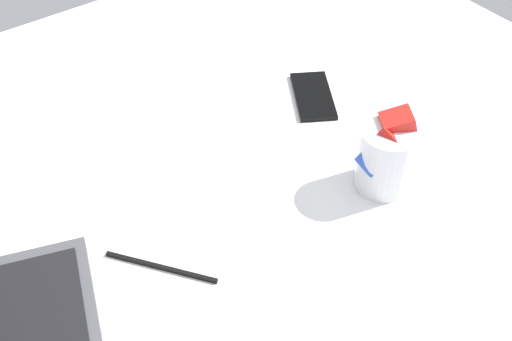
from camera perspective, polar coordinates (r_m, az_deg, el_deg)
The scene contains 4 objects.
bed_mattress at distance 102.84cm, azimuth 8.88°, elevation -10.98°, with size 180.00×140.00×18.00cm, color white.
snack_cup at distance 102.84cm, azimuth 11.32°, elevation 1.19°, with size 9.00×10.58×13.21cm.
cell_phone at distance 121.93cm, azimuth 5.03°, elevation 6.53°, with size 6.80×14.00×0.80cm, color black.
charger_cable at distance 94.38cm, azimuth -8.33°, elevation -8.39°, with size 17.00×0.60×0.60cm, color black.
Camera 1 is at (-37.42, 46.80, 92.58)cm, focal length 45.61 mm.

